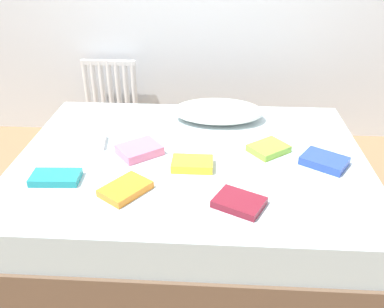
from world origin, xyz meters
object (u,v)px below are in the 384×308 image
at_px(radiator, 111,93).
at_px(textbook_pink, 139,150).
at_px(textbook_teal, 56,178).
at_px(textbook_white, 85,143).
at_px(textbook_yellow, 192,164).
at_px(textbook_lime, 269,148).
at_px(textbook_maroon, 239,202).
at_px(bed, 192,192).
at_px(textbook_blue, 324,161).
at_px(textbook_orange, 125,189).
at_px(pillow, 218,111).

distance_m(radiator, textbook_pink, 1.29).
bearing_deg(textbook_teal, textbook_white, 81.52).
bearing_deg(textbook_yellow, textbook_lime, 25.57).
height_order(textbook_maroon, textbook_yellow, textbook_yellow).
relative_size(bed, textbook_white, 8.42).
bearing_deg(textbook_blue, textbook_teal, -136.93).
xyz_separation_m(radiator, textbook_lime, (1.20, -1.13, 0.12)).
xyz_separation_m(radiator, textbook_pink, (0.46, -1.20, 0.13)).
height_order(textbook_white, textbook_teal, textbook_teal).
xyz_separation_m(textbook_orange, textbook_maroon, (0.55, -0.08, -0.00)).
bearing_deg(bed, textbook_maroon, -61.24).
distance_m(textbook_lime, textbook_yellow, 0.47).
bearing_deg(textbook_yellow, pillow, 78.05).
bearing_deg(textbook_yellow, textbook_maroon, -53.45).
relative_size(textbook_lime, textbook_blue, 0.89).
relative_size(bed, textbook_yellow, 9.10).
height_order(textbook_lime, textbook_white, textbook_lime).
bearing_deg(textbook_teal, textbook_yellow, 10.91).
bearing_deg(textbook_lime, textbook_blue, -61.50).
bearing_deg(textbook_white, bed, -15.89).
relative_size(textbook_orange, textbook_maroon, 1.05).
height_order(radiator, textbook_orange, radiator).
distance_m(pillow, textbook_blue, 0.79).
bearing_deg(textbook_blue, textbook_white, -152.68).
bearing_deg(textbook_orange, bed, -2.17).
xyz_separation_m(radiator, textbook_maroon, (1.01, -1.66, 0.12)).
height_order(textbook_pink, textbook_white, textbook_pink).
xyz_separation_m(textbook_white, textbook_blue, (1.37, -0.14, 0.01)).
xyz_separation_m(textbook_orange, textbook_white, (-0.34, 0.46, -0.00)).
distance_m(textbook_orange, textbook_maroon, 0.55).
relative_size(textbook_pink, textbook_yellow, 1.02).
relative_size(textbook_lime, textbook_maroon, 0.93).
bearing_deg(textbook_pink, textbook_orange, -128.24).
distance_m(textbook_yellow, textbook_blue, 0.72).
xyz_separation_m(pillow, textbook_maroon, (0.10, -0.94, -0.05)).
xyz_separation_m(textbook_lime, textbook_maroon, (-0.19, -0.53, -0.00)).
height_order(textbook_white, textbook_blue, textbook_blue).
bearing_deg(radiator, pillow, -38.50).
distance_m(bed, textbook_teal, 0.79).
distance_m(pillow, textbook_orange, 0.97).
xyz_separation_m(textbook_orange, textbook_lime, (0.74, 0.45, 0.00)).
distance_m(textbook_orange, textbook_yellow, 0.40).
xyz_separation_m(textbook_white, textbook_yellow, (0.65, -0.22, 0.01)).
bearing_deg(textbook_yellow, textbook_pink, 157.17).
bearing_deg(textbook_lime, bed, 151.31).
bearing_deg(textbook_white, pillow, 18.53).
relative_size(textbook_white, textbook_teal, 0.97).
relative_size(textbook_lime, textbook_teal, 0.84).
height_order(radiator, textbook_maroon, radiator).
bearing_deg(textbook_pink, textbook_blue, -40.95).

